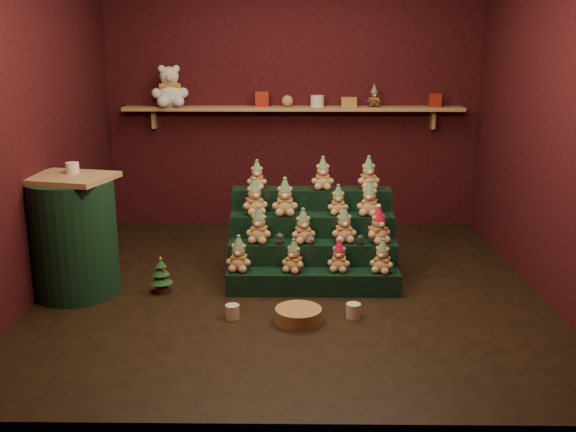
{
  "coord_description": "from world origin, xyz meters",
  "views": [
    {
      "loc": [
        0.03,
        -5.0,
        1.93
      ],
      "look_at": [
        -0.03,
        0.25,
        0.55
      ],
      "focal_mm": 40.0,
      "sensor_mm": 36.0,
      "label": 1
    }
  ],
  "objects_px": {
    "brown_bear": "(374,96)",
    "white_bear": "(169,81)",
    "side_table": "(74,236)",
    "snow_globe_a": "(280,239)",
    "mini_christmas_tree": "(161,275)",
    "mug_right": "(353,311)",
    "riser_tier_front": "(313,282)",
    "snow_globe_c": "(360,240)",
    "snow_globe_b": "(310,239)",
    "mug_left": "(232,312)",
    "wicker_basket": "(298,315)"
  },
  "relations": [
    {
      "from": "riser_tier_front",
      "to": "white_bear",
      "type": "xyz_separation_m",
      "value": [
        -1.47,
        1.96,
        1.5
      ]
    },
    {
      "from": "snow_globe_b",
      "to": "side_table",
      "type": "relative_size",
      "value": 0.09
    },
    {
      "from": "white_bear",
      "to": "brown_bear",
      "type": "bearing_deg",
      "value": -12.72
    },
    {
      "from": "brown_bear",
      "to": "white_bear",
      "type": "bearing_deg",
      "value": 172.99
    },
    {
      "from": "snow_globe_a",
      "to": "mini_christmas_tree",
      "type": "bearing_deg",
      "value": -169.94
    },
    {
      "from": "riser_tier_front",
      "to": "brown_bear",
      "type": "distance_m",
      "value": 2.47
    },
    {
      "from": "side_table",
      "to": "brown_bear",
      "type": "xyz_separation_m",
      "value": [
        2.58,
        1.99,
        0.95
      ]
    },
    {
      "from": "side_table",
      "to": "mug_right",
      "type": "xyz_separation_m",
      "value": [
        2.19,
        -0.46,
        -0.43
      ]
    },
    {
      "from": "snow_globe_b",
      "to": "snow_globe_c",
      "type": "height_order",
      "value": "snow_globe_b"
    },
    {
      "from": "mug_right",
      "to": "snow_globe_c",
      "type": "bearing_deg",
      "value": 80.86
    },
    {
      "from": "riser_tier_front",
      "to": "snow_globe_b",
      "type": "distance_m",
      "value": 0.35
    },
    {
      "from": "riser_tier_front",
      "to": "wicker_basket",
      "type": "bearing_deg",
      "value": -101.53
    },
    {
      "from": "mug_right",
      "to": "brown_bear",
      "type": "bearing_deg",
      "value": 80.93
    },
    {
      "from": "snow_globe_a",
      "to": "side_table",
      "type": "distance_m",
      "value": 1.64
    },
    {
      "from": "snow_globe_a",
      "to": "side_table",
      "type": "bearing_deg",
      "value": -173.28
    },
    {
      "from": "riser_tier_front",
      "to": "snow_globe_c",
      "type": "distance_m",
      "value": 0.53
    },
    {
      "from": "snow_globe_c",
      "to": "mug_left",
      "type": "relative_size",
      "value": 0.8
    },
    {
      "from": "snow_globe_a",
      "to": "side_table",
      "type": "xyz_separation_m",
      "value": [
        -1.63,
        -0.19,
        0.07
      ]
    },
    {
      "from": "riser_tier_front",
      "to": "side_table",
      "type": "height_order",
      "value": "side_table"
    },
    {
      "from": "side_table",
      "to": "mug_left",
      "type": "xyz_separation_m",
      "value": [
        1.3,
        -0.49,
        -0.43
      ]
    },
    {
      "from": "snow_globe_b",
      "to": "brown_bear",
      "type": "relative_size",
      "value": 0.41
    },
    {
      "from": "riser_tier_front",
      "to": "mini_christmas_tree",
      "type": "relative_size",
      "value": 4.5
    },
    {
      "from": "side_table",
      "to": "mug_right",
      "type": "bearing_deg",
      "value": 1.84
    },
    {
      "from": "riser_tier_front",
      "to": "snow_globe_b",
      "type": "height_order",
      "value": "snow_globe_b"
    },
    {
      "from": "snow_globe_c",
      "to": "mini_christmas_tree",
      "type": "bearing_deg",
      "value": -174.02
    },
    {
      "from": "snow_globe_b",
      "to": "mug_left",
      "type": "xyz_separation_m",
      "value": [
        -0.58,
        -0.68,
        -0.35
      ]
    },
    {
      "from": "side_table",
      "to": "wicker_basket",
      "type": "bearing_deg",
      "value": -3.4
    },
    {
      "from": "mini_christmas_tree",
      "to": "mug_left",
      "type": "xyz_separation_m",
      "value": [
        0.62,
        -0.51,
        -0.1
      ]
    },
    {
      "from": "mini_christmas_tree",
      "to": "mug_right",
      "type": "bearing_deg",
      "value": -17.86
    },
    {
      "from": "mug_right",
      "to": "white_bear",
      "type": "xyz_separation_m",
      "value": [
        -1.76,
        2.45,
        1.54
      ]
    },
    {
      "from": "snow_globe_c",
      "to": "brown_bear",
      "type": "xyz_separation_m",
      "value": [
        0.29,
        1.8,
        1.03
      ]
    },
    {
      "from": "mini_christmas_tree",
      "to": "mug_left",
      "type": "relative_size",
      "value": 3.01
    },
    {
      "from": "snow_globe_c",
      "to": "side_table",
      "type": "height_order",
      "value": "side_table"
    },
    {
      "from": "brown_bear",
      "to": "mug_right",
      "type": "bearing_deg",
      "value": -106.08
    },
    {
      "from": "mini_christmas_tree",
      "to": "wicker_basket",
      "type": "distance_m",
      "value": 1.25
    },
    {
      "from": "side_table",
      "to": "mug_right",
      "type": "distance_m",
      "value": 2.28
    },
    {
      "from": "wicker_basket",
      "to": "snow_globe_c",
      "type": "bearing_deg",
      "value": 55.59
    },
    {
      "from": "side_table",
      "to": "wicker_basket",
      "type": "height_order",
      "value": "side_table"
    },
    {
      "from": "snow_globe_a",
      "to": "mug_left",
      "type": "relative_size",
      "value": 0.93
    },
    {
      "from": "wicker_basket",
      "to": "white_bear",
      "type": "distance_m",
      "value": 3.26
    },
    {
      "from": "snow_globe_b",
      "to": "wicker_basket",
      "type": "distance_m",
      "value": 0.83
    },
    {
      "from": "snow_globe_b",
      "to": "white_bear",
      "type": "relative_size",
      "value": 0.17
    },
    {
      "from": "snow_globe_c",
      "to": "wicker_basket",
      "type": "bearing_deg",
      "value": -124.41
    },
    {
      "from": "mug_right",
      "to": "brown_bear",
      "type": "height_order",
      "value": "brown_bear"
    },
    {
      "from": "side_table",
      "to": "white_bear",
      "type": "bearing_deg",
      "value": 91.64
    },
    {
      "from": "mug_left",
      "to": "wicker_basket",
      "type": "xyz_separation_m",
      "value": [
        0.48,
        -0.07,
        0.0
      ]
    },
    {
      "from": "side_table",
      "to": "white_bear",
      "type": "height_order",
      "value": "white_bear"
    },
    {
      "from": "white_bear",
      "to": "snow_globe_b",
      "type": "bearing_deg",
      "value": -63.83
    },
    {
      "from": "mini_christmas_tree",
      "to": "brown_bear",
      "type": "height_order",
      "value": "brown_bear"
    },
    {
      "from": "riser_tier_front",
      "to": "snow_globe_a",
      "type": "height_order",
      "value": "snow_globe_a"
    }
  ]
}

